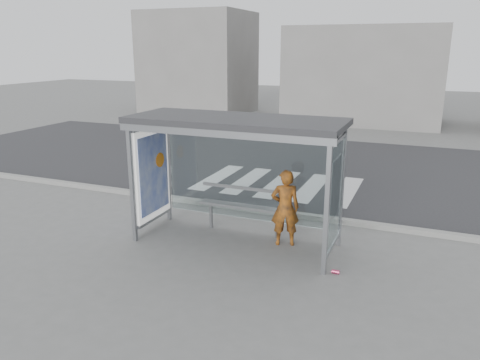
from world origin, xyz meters
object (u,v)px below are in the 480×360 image
bench (243,206)px  soda_can (336,272)px  bus_shelter (220,148)px  person (285,208)px

bench → soda_can: 2.62m
bus_shelter → person: bus_shelter is taller
bus_shelter → soda_can: (2.57, -0.66, -1.95)m
bus_shelter → bench: 1.51m
person → bench: (-1.02, 0.27, -0.19)m
soda_can → person: bearing=143.8°
bus_shelter → person: (1.33, 0.25, -1.19)m
soda_can → bus_shelter: bearing=165.6°
person → soda_can: person is taller
person → soda_can: 1.72m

